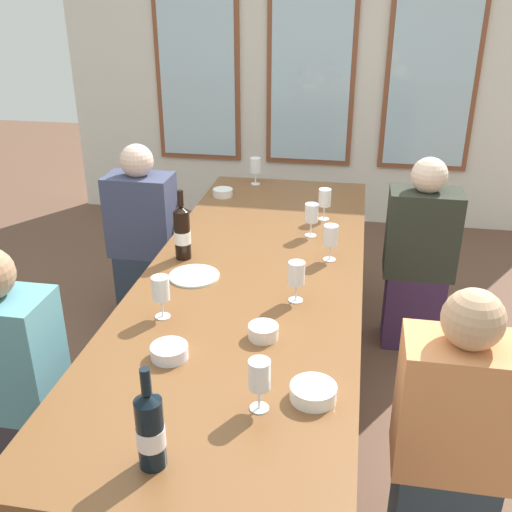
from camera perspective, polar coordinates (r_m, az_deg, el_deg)
The scene contains 21 objects.
ground_plane at distance 3.06m, azimuth -0.23°, elevation -14.08°, with size 12.00×12.00×0.00m, color brown.
back_wall_with_windows at distance 5.04m, azimuth 5.45°, elevation 19.35°, with size 4.17×0.10×2.90m.
dining_table at distance 2.69m, azimuth -0.25°, elevation -2.75°, with size 0.97×2.79×0.74m.
white_plate_0 at distance 2.63m, azimuth -5.98°, elevation -1.92°, with size 0.22×0.22×0.01m, color white.
wine_bottle_0 at distance 2.77m, azimuth -7.13°, elevation 2.29°, with size 0.08×0.08×0.33m.
wine_bottle_1 at distance 1.64m, azimuth -10.17°, elevation -16.16°, with size 0.08×0.08×0.31m.
tasting_bowl_0 at distance 2.17m, azimuth 0.71°, elevation -7.31°, with size 0.11×0.11×0.05m, color white.
tasting_bowl_1 at distance 2.09m, azimuth -8.35°, elevation -9.11°, with size 0.13×0.13×0.05m, color white.
tasting_bowl_2 at distance 1.90m, azimuth 5.54°, elevation -12.96°, with size 0.15×0.15×0.05m, color white.
tasting_bowl_3 at distance 3.63m, azimuth -3.22°, elevation 6.14°, with size 0.12×0.12×0.05m, color white.
wine_glass_0 at distance 2.29m, azimuth -9.18°, elevation -3.28°, with size 0.07×0.07×0.17m.
wine_glass_1 at distance 2.38m, azimuth 3.93°, elevation -1.75°, with size 0.07×0.07×0.17m.
wine_glass_2 at distance 3.82m, azimuth -0.05°, elevation 8.69°, with size 0.07×0.07×0.17m.
wine_glass_3 at distance 1.79m, azimuth 0.33°, elevation -11.61°, with size 0.07×0.07×0.17m.
wine_glass_4 at distance 3.24m, azimuth 6.64°, elevation 5.47°, with size 0.07×0.07×0.17m.
wine_glass_5 at distance 3.01m, azimuth 5.37°, elevation 4.00°, with size 0.07×0.07×0.17m.
wine_glass_6 at distance 2.75m, azimuth 7.21°, elevation 1.92°, with size 0.07×0.07×0.17m.
seated_person_0 at distance 3.59m, azimuth -10.80°, elevation 1.47°, with size 0.38×0.24×1.11m.
seated_person_1 at distance 3.40m, azimuth 15.41°, elevation -0.40°, with size 0.38×0.24×1.11m.
seated_person_2 at distance 2.47m, azimuth -22.50°, elevation -11.84°, with size 0.38×0.24×1.11m.
seated_person_3 at distance 2.16m, azimuth 18.25°, elevation -17.04°, with size 0.38×0.24×1.11m.
Camera 1 is at (0.43, -2.34, 1.92)m, focal length 41.45 mm.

